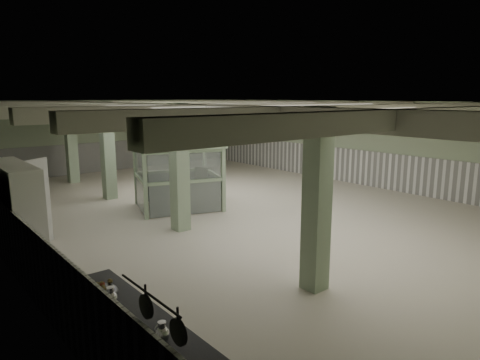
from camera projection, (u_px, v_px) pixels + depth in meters
floor at (228, 208)px, 14.68m from camera, size 20.00×20.00×0.00m
ceiling at (227, 102)px, 13.99m from camera, size 14.00×20.00×0.02m
wall_back at (107, 136)px, 21.89m from camera, size 14.00×0.02×3.60m
wall_right at (353, 142)px, 18.71m from camera, size 0.02×20.00×3.60m
wainscot_right at (352, 166)px, 18.90m from camera, size 0.05×19.90×1.50m
wainscot_back at (109, 156)px, 22.07m from camera, size 13.90×0.05×1.50m
girder at (160, 110)px, 12.46m from camera, size 0.45×19.90×0.40m
beam_a at (463, 115)px, 8.35m from camera, size 13.90×0.35×0.32m
beam_b at (355, 112)px, 10.24m from camera, size 13.90×0.35×0.32m
beam_c at (281, 109)px, 12.13m from camera, size 13.90×0.35×0.32m
beam_d at (227, 108)px, 14.02m from camera, size 13.90×0.35×0.32m
beam_e at (186, 106)px, 15.91m from camera, size 13.90×0.35×0.32m
beam_f at (153, 105)px, 17.80m from camera, size 13.90×0.35×0.32m
beam_g at (127, 104)px, 19.69m from camera, size 13.90×0.35×0.32m
column_a at (317, 201)px, 8.23m from camera, size 0.42×0.42×3.60m
column_b at (179, 168)px, 12.01m from camera, size 0.42×0.42×3.60m
column_c at (108, 151)px, 15.79m from camera, size 0.42×0.42×3.60m
column_d at (71, 142)px, 18.81m from camera, size 0.42×0.42×3.60m
hook_rail at (149, 294)px, 4.24m from camera, size 0.02×1.20×0.02m
pendant_front at (367, 126)px, 10.63m from camera, size 0.44×0.44×0.22m
pendant_mid at (230, 118)px, 14.78m from camera, size 0.44×0.44×0.22m
pendant_back at (158, 114)px, 18.56m from camera, size 0.44×0.44×0.22m
pitcher_near at (162, 332)px, 5.06m from camera, size 0.21×0.23×0.26m
pitcher_far at (111, 297)px, 5.95m from camera, size 0.24×0.26×0.28m
veg_colander at (104, 288)px, 6.30m from camera, size 0.55×0.55×0.19m
skillet_near at (178, 332)px, 3.96m from camera, size 0.04×0.27×0.27m
skillet_far at (146, 307)px, 4.44m from camera, size 0.04×0.26×0.26m
walkin_cooler at (17, 211)px, 9.85m from camera, size 1.23×2.60×2.38m
guard_booth at (178, 162)px, 14.51m from camera, size 3.41×3.14×2.39m
filing_cabinet at (204, 183)px, 15.90m from camera, size 0.58×0.68×1.24m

